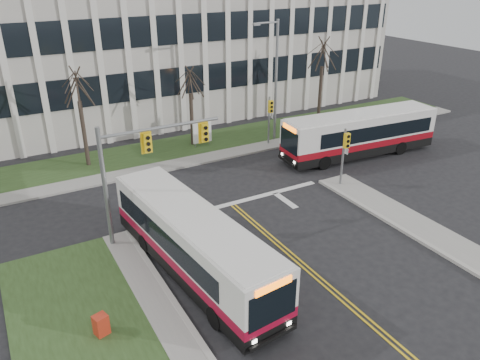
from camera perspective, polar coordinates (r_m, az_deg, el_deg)
name	(u,v)px	position (r m, az deg, el deg)	size (l,w,h in m)	color
ground	(318,278)	(21.72, 9.49, -11.71)	(120.00, 120.00, 0.00)	black
sidewalk_cross	(246,150)	(35.26, 0.70, 3.69)	(44.00, 1.60, 0.14)	#9E9B93
building_lawn	(228,139)	(37.56, -1.44, 5.02)	(44.00, 5.00, 0.12)	#2A401B
office_building	(168,42)	(46.78, -8.72, 16.24)	(40.00, 16.00, 12.00)	beige
mast_arm_signal	(138,161)	(22.90, -12.36, 2.32)	(6.11, 0.38, 6.20)	slate
signal_pole_near	(345,149)	(29.34, 12.64, 3.67)	(0.34, 0.39, 3.80)	slate
signal_pole_far	(270,114)	(35.72, 3.65, 8.05)	(0.34, 0.39, 3.80)	slate
streetlight	(274,75)	(36.14, 4.20, 12.64)	(2.15, 0.25, 9.20)	slate
directory_sign	(202,133)	(35.73, -4.64, 5.77)	(1.50, 0.12, 2.00)	slate
tree_left	(77,88)	(32.56, -19.21, 10.56)	(1.80, 1.80, 7.70)	#42352B
tree_mid	(190,83)	(35.13, -6.10, 11.69)	(1.80, 1.80, 6.82)	#42352B
tree_right	(323,55)	(40.90, 10.07, 14.80)	(1.80, 1.80, 8.25)	#42352B
bus_main	(193,244)	(21.05, -5.74, -7.81)	(2.44, 11.26, 3.00)	silver
bus_cross	(359,135)	(35.02, 14.36, 5.35)	(2.55, 11.77, 3.14)	silver
newspaper_box_red	(101,326)	(19.10, -16.56, -16.68)	(0.50, 0.45, 0.95)	#AF2A16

